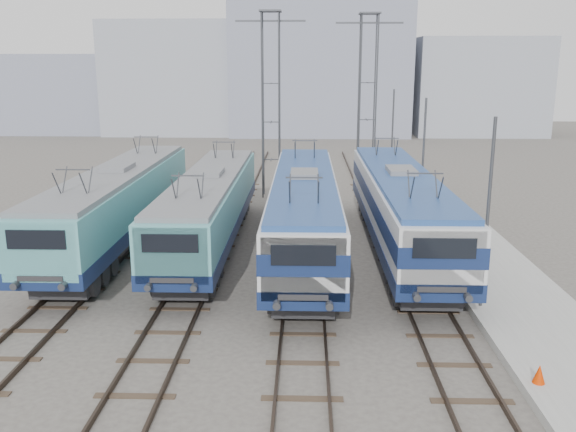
{
  "coord_description": "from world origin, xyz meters",
  "views": [
    {
      "loc": [
        2.29,
        -18.58,
        8.65
      ],
      "look_at": [
        1.55,
        7.0,
        2.31
      ],
      "focal_mm": 38.0,
      "sensor_mm": 36.0,
      "label": 1
    }
  ],
  "objects_px": {
    "mast_mid": "(423,164)",
    "mast_rear": "(392,138)",
    "locomotive_center_left": "(210,204)",
    "mast_front": "(487,219)",
    "catenary_tower_east": "(367,95)",
    "catenary_tower_west": "(271,97)",
    "safety_cone": "(539,374)",
    "locomotive_center_right": "(304,207)",
    "locomotive_far_left": "(118,200)",
    "locomotive_far_right": "(400,203)"
  },
  "relations": [
    {
      "from": "catenary_tower_east",
      "to": "locomotive_far_right",
      "type": "bearing_deg",
      "value": -89.02
    },
    {
      "from": "mast_front",
      "to": "mast_mid",
      "type": "distance_m",
      "value": 12.0
    },
    {
      "from": "locomotive_center_right",
      "to": "locomotive_far_right",
      "type": "distance_m",
      "value": 4.58
    },
    {
      "from": "locomotive_far_left",
      "to": "mast_mid",
      "type": "relative_size",
      "value": 2.65
    },
    {
      "from": "locomotive_far_left",
      "to": "mast_mid",
      "type": "height_order",
      "value": "mast_mid"
    },
    {
      "from": "catenary_tower_east",
      "to": "mast_rear",
      "type": "xyz_separation_m",
      "value": [
        2.1,
        2.0,
        -3.14
      ]
    },
    {
      "from": "locomotive_far_left",
      "to": "catenary_tower_west",
      "type": "xyz_separation_m",
      "value": [
        6.75,
        12.11,
        4.34
      ]
    },
    {
      "from": "locomotive_far_left",
      "to": "safety_cone",
      "type": "relative_size",
      "value": 35.4
    },
    {
      "from": "safety_cone",
      "to": "mast_mid",
      "type": "bearing_deg",
      "value": 90.15
    },
    {
      "from": "mast_mid",
      "to": "mast_rear",
      "type": "relative_size",
      "value": 1.0
    },
    {
      "from": "mast_rear",
      "to": "locomotive_center_right",
      "type": "bearing_deg",
      "value": -109.9
    },
    {
      "from": "locomotive_far_right",
      "to": "safety_cone",
      "type": "height_order",
      "value": "locomotive_far_right"
    },
    {
      "from": "locomotive_far_right",
      "to": "catenary_tower_west",
      "type": "relative_size",
      "value": 1.56
    },
    {
      "from": "catenary_tower_east",
      "to": "catenary_tower_west",
      "type": "bearing_deg",
      "value": -162.9
    },
    {
      "from": "locomotive_far_left",
      "to": "catenary_tower_west",
      "type": "height_order",
      "value": "catenary_tower_west"
    },
    {
      "from": "locomotive_center_right",
      "to": "safety_cone",
      "type": "height_order",
      "value": "locomotive_center_right"
    },
    {
      "from": "locomotive_center_left",
      "to": "safety_cone",
      "type": "bearing_deg",
      "value": -50.2
    },
    {
      "from": "locomotive_center_left",
      "to": "mast_front",
      "type": "xyz_separation_m",
      "value": [
        10.85,
        -7.6,
        1.29
      ]
    },
    {
      "from": "locomotive_center_right",
      "to": "locomotive_far_right",
      "type": "bearing_deg",
      "value": 10.88
    },
    {
      "from": "mast_rear",
      "to": "safety_cone",
      "type": "xyz_separation_m",
      "value": [
        0.05,
        -29.48,
        -2.94
      ]
    },
    {
      "from": "mast_front",
      "to": "safety_cone",
      "type": "bearing_deg",
      "value": -89.52
    },
    {
      "from": "mast_rear",
      "to": "mast_mid",
      "type": "bearing_deg",
      "value": -90.0
    },
    {
      "from": "locomotive_center_right",
      "to": "mast_mid",
      "type": "bearing_deg",
      "value": 41.09
    },
    {
      "from": "locomotive_center_left",
      "to": "safety_cone",
      "type": "distance_m",
      "value": 17.1
    },
    {
      "from": "locomotive_center_left",
      "to": "catenary_tower_west",
      "type": "height_order",
      "value": "catenary_tower_west"
    },
    {
      "from": "locomotive_far_left",
      "to": "mast_rear",
      "type": "xyz_separation_m",
      "value": [
        15.35,
        16.11,
        1.19
      ]
    },
    {
      "from": "mast_front",
      "to": "locomotive_center_right",
      "type": "bearing_deg",
      "value": 134.5
    },
    {
      "from": "catenary_tower_east",
      "to": "safety_cone",
      "type": "xyz_separation_m",
      "value": [
        2.15,
        -27.48,
        -6.08
      ]
    },
    {
      "from": "catenary_tower_west",
      "to": "mast_front",
      "type": "bearing_deg",
      "value": -66.73
    },
    {
      "from": "locomotive_center_right",
      "to": "mast_front",
      "type": "height_order",
      "value": "mast_front"
    },
    {
      "from": "safety_cone",
      "to": "catenary_tower_west",
      "type": "bearing_deg",
      "value": 108.74
    },
    {
      "from": "catenary_tower_west",
      "to": "catenary_tower_east",
      "type": "distance_m",
      "value": 6.8
    },
    {
      "from": "mast_rear",
      "to": "mast_front",
      "type": "bearing_deg",
      "value": -90.0
    },
    {
      "from": "locomotive_far_right",
      "to": "safety_cone",
      "type": "relative_size",
      "value": 35.7
    },
    {
      "from": "locomotive_far_right",
      "to": "mast_mid",
      "type": "height_order",
      "value": "mast_mid"
    },
    {
      "from": "catenary_tower_west",
      "to": "mast_rear",
      "type": "distance_m",
      "value": 9.99
    },
    {
      "from": "mast_mid",
      "to": "mast_rear",
      "type": "xyz_separation_m",
      "value": [
        0.0,
        12.0,
        0.0
      ]
    },
    {
      "from": "locomotive_center_left",
      "to": "mast_rear",
      "type": "height_order",
      "value": "mast_rear"
    },
    {
      "from": "locomotive_far_left",
      "to": "locomotive_center_left",
      "type": "xyz_separation_m",
      "value": [
        4.5,
        -0.29,
        -0.1
      ]
    },
    {
      "from": "locomotive_center_left",
      "to": "mast_mid",
      "type": "distance_m",
      "value": 11.78
    },
    {
      "from": "locomotive_far_left",
      "to": "locomotive_center_right",
      "type": "height_order",
      "value": "same"
    },
    {
      "from": "catenary_tower_west",
      "to": "locomotive_far_left",
      "type": "bearing_deg",
      "value": -119.13
    },
    {
      "from": "locomotive_center_right",
      "to": "locomotive_far_left",
      "type": "bearing_deg",
      "value": 170.99
    },
    {
      "from": "catenary_tower_east",
      "to": "mast_mid",
      "type": "relative_size",
      "value": 1.71
    },
    {
      "from": "locomotive_far_left",
      "to": "locomotive_center_right",
      "type": "distance_m",
      "value": 9.11
    },
    {
      "from": "locomotive_center_right",
      "to": "mast_rear",
      "type": "height_order",
      "value": "mast_rear"
    },
    {
      "from": "locomotive_center_left",
      "to": "mast_front",
      "type": "bearing_deg",
      "value": -35.02
    },
    {
      "from": "locomotive_far_right",
      "to": "locomotive_center_right",
      "type": "bearing_deg",
      "value": -169.12
    },
    {
      "from": "locomotive_center_right",
      "to": "mast_rear",
      "type": "bearing_deg",
      "value": 70.1
    },
    {
      "from": "mast_front",
      "to": "catenary_tower_east",
      "type": "bearing_deg",
      "value": 95.45
    }
  ]
}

